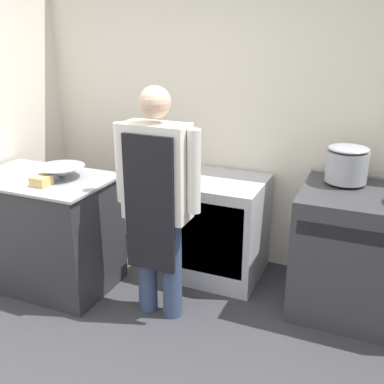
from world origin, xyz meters
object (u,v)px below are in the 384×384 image
(person_cook, at_px, (157,193))
(fridge_unit, at_px, (220,228))
(stove, at_px, (368,254))
(plastic_tub, at_px, (41,181))
(mixing_bowl, at_px, (61,172))
(stock_pot, at_px, (347,163))

(person_cook, bearing_deg, fridge_unit, 73.66)
(stove, bearing_deg, person_cook, -155.58)
(fridge_unit, height_order, plastic_tub, plastic_tub)
(stove, height_order, fridge_unit, stove)
(mixing_bowl, bearing_deg, fridge_unit, 30.36)
(fridge_unit, bearing_deg, person_cook, -106.34)
(person_cook, relative_size, plastic_tub, 13.52)
(stove, height_order, person_cook, person_cook)
(stock_pot, bearing_deg, fridge_unit, -176.81)
(fridge_unit, distance_m, plastic_tub, 1.47)
(stove, relative_size, fridge_unit, 1.19)
(stove, xyz_separation_m, person_cook, (-1.38, -0.63, 0.48))
(person_cook, bearing_deg, plastic_tub, -172.24)
(stove, relative_size, plastic_tub, 8.21)
(fridge_unit, distance_m, person_cook, 0.91)
(mixing_bowl, relative_size, plastic_tub, 2.98)
(stove, height_order, plastic_tub, plastic_tub)
(fridge_unit, relative_size, mixing_bowl, 2.32)
(fridge_unit, height_order, stock_pot, stock_pot)
(stove, distance_m, mixing_bowl, 2.37)
(stove, xyz_separation_m, stock_pot, (-0.23, 0.14, 0.62))
(fridge_unit, xyz_separation_m, plastic_tub, (-1.09, -0.83, 0.53))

